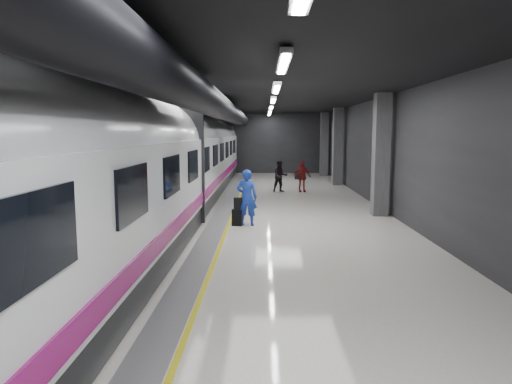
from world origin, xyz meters
TOP-DOWN VIEW (x-y plane):
  - ground at (0.00, 0.00)m, footprint 40.00×40.00m
  - platform_hall at (-0.29, 0.96)m, footprint 10.02×40.02m
  - train at (-3.25, -0.00)m, footprint 3.05×38.00m
  - traveler_main at (-0.33, 0.02)m, footprint 0.72×0.51m
  - suitcase_main at (-0.65, -0.03)m, footprint 0.36×0.26m
  - shoulder_bag at (-0.62, -0.02)m, footprint 0.30×0.17m
  - traveler_far_a at (1.08, 8.71)m, footprint 0.94×0.82m
  - traveler_far_b at (2.21, 8.74)m, footprint 0.99×0.56m
  - suitcase_far at (2.43, 15.14)m, footprint 0.33×0.24m

SIDE VIEW (x-z plane):
  - ground at x=0.00m, z-range 0.00..0.00m
  - suitcase_far at x=2.43m, z-range 0.00..0.45m
  - suitcase_main at x=-0.65m, z-range 0.00..0.55m
  - shoulder_bag at x=-0.62m, z-range 0.55..0.94m
  - traveler_far_b at x=2.21m, z-range 0.00..1.60m
  - traveler_far_a at x=1.08m, z-range 0.00..1.65m
  - traveler_main at x=-0.33m, z-range 0.00..1.88m
  - train at x=-3.25m, z-range 0.04..4.09m
  - platform_hall at x=-0.29m, z-range 1.28..5.79m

